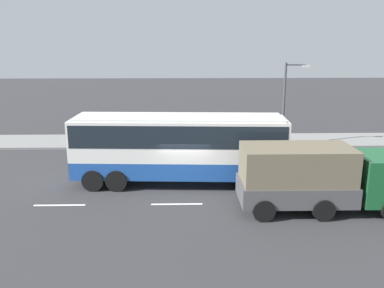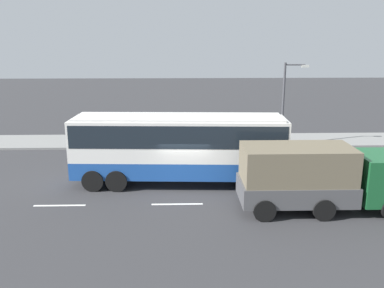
# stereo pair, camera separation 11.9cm
# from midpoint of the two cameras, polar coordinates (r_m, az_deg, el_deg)

# --- Properties ---
(ground_plane) EXTENTS (120.00, 120.00, 0.00)m
(ground_plane) POSITION_cam_midpoint_polar(r_m,az_deg,el_deg) (21.50, -1.23, -6.04)
(ground_plane) COLOR #333335
(sidewalk_curb) EXTENTS (80.00, 4.00, 0.15)m
(sidewalk_curb) POSITION_cam_midpoint_polar(r_m,az_deg,el_deg) (30.72, -1.39, 0.43)
(sidewalk_curb) COLOR gray
(sidewalk_curb) RESTS_ON ground_plane
(lane_centreline) EXTENTS (37.06, 0.16, 0.01)m
(lane_centreline) POSITION_cam_midpoint_polar(r_m,az_deg,el_deg) (19.48, -5.35, -8.34)
(lane_centreline) COLOR white
(lane_centreline) RESTS_ON ground_plane
(coach_bus) EXTENTS (11.13, 3.09, 3.67)m
(coach_bus) POSITION_cam_midpoint_polar(r_m,az_deg,el_deg) (21.37, -1.99, 0.19)
(coach_bus) COLOR #1E4C9E
(coach_bus) RESTS_ON ground_plane
(cargo_truck) EXTENTS (7.27, 2.67, 2.95)m
(cargo_truck) POSITION_cam_midpoint_polar(r_m,az_deg,el_deg) (19.15, 16.97, -4.23)
(cargo_truck) COLOR #19592D
(cargo_truck) RESTS_ON ground_plane
(pedestrian_near_curb) EXTENTS (0.32, 0.32, 1.78)m
(pedestrian_near_curb) POSITION_cam_midpoint_polar(r_m,az_deg,el_deg) (30.63, -12.54, 2.17)
(pedestrian_near_curb) COLOR #38334C
(pedestrian_near_curb) RESTS_ON sidewalk_curb
(street_lamp) EXTENTS (1.69, 0.24, 5.78)m
(street_lamp) POSITION_cam_midpoint_polar(r_m,az_deg,el_deg) (29.36, 12.84, 6.28)
(street_lamp) COLOR #47474C
(street_lamp) RESTS_ON sidewalk_curb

